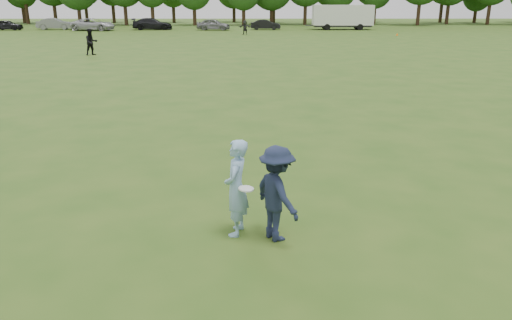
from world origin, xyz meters
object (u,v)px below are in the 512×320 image
Objects in this scene: player_far_d at (245,27)px; car_b at (55,24)px; player_far_a at (91,42)px; car_e at (213,24)px; defender at (277,194)px; car_f at (266,25)px; thrower at (236,188)px; car_d at (152,24)px; cargo_trailer at (343,16)px; car_c at (93,24)px; car_a at (7,25)px; field_cone at (397,34)px.

player_far_d reaches higher than car_b.
player_far_d is (11.10, 22.16, -0.14)m from player_far_a.
car_b is 21.54m from car_e.
car_f is (1.36, 61.50, -0.19)m from defender.
car_e is at bearing -25.64° from defender.
thrower reaches higher than player_far_d.
car_e is (8.30, -1.01, -0.02)m from car_d.
cargo_trailer is at bearing 48.85° from player_far_d.
car_b is 0.82× the size of car_c.
car_d is (-13.91, 61.50, -0.08)m from defender.
player_far_d is 9.73m from car_f.
cargo_trailer reaches higher than player_far_a.
player_far_a is (-12.41, 29.99, 0.10)m from defender.
car_f is (15.27, 0.00, -0.11)m from car_d.
player_far_a is 0.36× the size of car_d.
thrower reaches higher than car_a.
car_f is 0.45× the size of cargo_trailer.
car_b is at bearing 165.21° from field_cone.
car_e is at bearing 42.07° from player_far_a.
field_cone is at bearing -99.80° from car_a.
car_d reaches higher than car_a.
player_far_a is 0.49× the size of car_a.
cargo_trailer reaches higher than car_c.
thrower is at bearing -178.40° from car_f.
car_c is at bearing 171.77° from player_far_d.
defender is at bearing -163.70° from car_b.
player_far_d is at bearing 174.15° from field_cone.
car_c reaches higher than car_b.
car_b is 0.87× the size of car_d.
car_b is 0.51× the size of cargo_trailer.
car_f is (22.69, 1.75, -0.12)m from car_c.
defender is at bearing -76.02° from player_far_d.
defender is at bearing -149.19° from car_a.
player_far_d is at bearing -117.84° from car_b.
car_e reaches higher than car_f.
car_e is at bearing 129.82° from player_far_d.
player_far_a is 0.21× the size of cargo_trailer.
cargo_trailer reaches higher than defender.
car_f is (2.66, 9.35, -0.15)m from player_far_d.
field_cone is (43.19, -11.41, -0.61)m from car_b.
thrower is 0.40× the size of car_e.
car_f is at bearing -86.72° from car_a.
car_f is at bearing -95.53° from car_d.
cargo_trailer reaches higher than thrower.
defender is 0.32× the size of car_d.
defender is at bearing -172.80° from car_d.
defender is 61.52m from car_f.
thrower is 62.70m from car_d.
defender is 5.66× the size of field_cone.
cargo_trailer is at bearing -95.06° from car_d.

